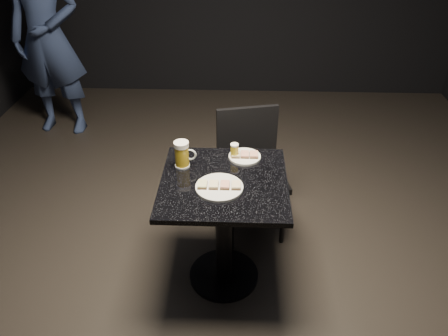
{
  "coord_description": "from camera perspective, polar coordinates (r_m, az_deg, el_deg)",
  "views": [
    {
      "loc": [
        0.08,
        -1.97,
        2.12
      ],
      "look_at": [
        0.0,
        0.02,
        0.82
      ],
      "focal_mm": 35.0,
      "sensor_mm": 36.0,
      "label": 1
    }
  ],
  "objects": [
    {
      "name": "floor",
      "position": [
        2.9,
        -0.02,
        -13.92
      ],
      "size": [
        6.0,
        6.0,
        0.0
      ],
      "primitive_type": "plane",
      "color": "black",
      "rests_on": "ground"
    },
    {
      "name": "canapes_on_plate_small",
      "position": [
        2.59,
        2.73,
        1.78
      ],
      "size": [
        0.16,
        0.07,
        0.02
      ],
      "color": "#4C3521",
      "rests_on": "plate_small"
    },
    {
      "name": "chair",
      "position": [
        2.99,
        3.46,
        0.33
      ],
      "size": [
        0.5,
        0.5,
        0.88
      ],
      "color": "black",
      "rests_on": "floor"
    },
    {
      "name": "plate_large",
      "position": [
        2.34,
        -0.62,
        -2.54
      ],
      "size": [
        0.26,
        0.26,
        0.01
      ],
      "primitive_type": "cylinder",
      "color": "silver",
      "rests_on": "table"
    },
    {
      "name": "beer_tumbler",
      "position": [
        2.57,
        1.37,
        2.18
      ],
      "size": [
        0.05,
        0.05,
        0.1
      ],
      "color": "silver",
      "rests_on": "table"
    },
    {
      "name": "table",
      "position": [
        2.55,
        -0.02,
        -6.13
      ],
      "size": [
        0.7,
        0.7,
        0.75
      ],
      "color": "black",
      "rests_on": "floor"
    },
    {
      "name": "beer_mug",
      "position": [
        2.49,
        -5.48,
        1.81
      ],
      "size": [
        0.13,
        0.09,
        0.16
      ],
      "color": "white",
      "rests_on": "table"
    },
    {
      "name": "patron",
      "position": [
        4.49,
        -22.1,
        15.52
      ],
      "size": [
        0.7,
        0.49,
        1.86
      ],
      "primitive_type": "imported",
      "rotation": [
        0.0,
        0.0,
        -0.06
      ],
      "color": "navy",
      "rests_on": "floor"
    },
    {
      "name": "canapes_on_plate_large",
      "position": [
        2.33,
        -0.62,
        -2.21
      ],
      "size": [
        0.23,
        0.07,
        0.02
      ],
      "color": "#4C3521",
      "rests_on": "plate_large"
    },
    {
      "name": "plate_small",
      "position": [
        2.6,
        2.72,
        1.48
      ],
      "size": [
        0.19,
        0.19,
        0.01
      ],
      "primitive_type": "cylinder",
      "color": "white",
      "rests_on": "table"
    }
  ]
}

